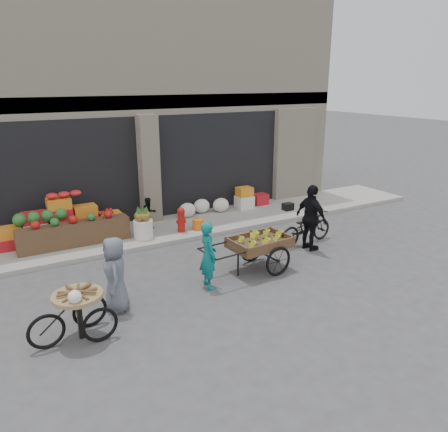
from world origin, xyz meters
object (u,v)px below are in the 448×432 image
orange_bucket (198,224)px  cyclist (311,218)px  pineapple_bin (143,229)px  fire_hydrant (181,219)px  banana_cart (258,241)px  vendor_woman (208,255)px  vendor_grey (115,274)px  seated_person (149,214)px  tricycle_cart (78,308)px  bicycle (306,227)px

orange_bucket → cyclist: bearing=-52.7°
pineapple_bin → orange_bucket: bearing=-3.6°
fire_hydrant → cyclist: 3.60m
fire_hydrant → banana_cart: 3.08m
vendor_woman → vendor_grey: vendor_grey is taller
seated_person → tricycle_cart: 5.36m
banana_cart → cyclist: 1.95m
pineapple_bin → banana_cart: 3.50m
tricycle_cart → bicycle: 6.48m
fire_hydrant → orange_bucket: (0.50, -0.05, -0.23)m
fire_hydrant → vendor_woman: bearing=-104.5°
orange_bucket → banana_cart: size_ratio=0.13×
orange_bucket → fire_hydrant: bearing=174.3°
tricycle_cart → cyclist: cyclist is taller
vendor_woman → cyclist: 3.34m
vendor_woman → bicycle: vendor_woman is taller
banana_cart → vendor_woman: size_ratio=1.64×
fire_hydrant → bicycle: bearing=-39.8°
pineapple_bin → fire_hydrant: bearing=-2.6°
pineapple_bin → tricycle_cart: bearing=-123.0°
fire_hydrant → tricycle_cart: tricycle_cart is taller
seated_person → vendor_grey: 4.38m
banana_cart → fire_hydrant: bearing=96.5°
pineapple_bin → bicycle: 4.39m
seated_person → bicycle: seated_person is taller
pineapple_bin → tricycle_cart: size_ratio=0.36×
seated_person → bicycle: 4.41m
fire_hydrant → orange_bucket: bearing=-5.7°
cyclist → tricycle_cart: bearing=97.0°
vendor_woman → tricycle_cart: 2.87m
orange_bucket → banana_cart: bearing=-88.9°
orange_bucket → vendor_grey: (-3.29, -3.15, 0.47)m
fire_hydrant → cyclist: size_ratio=0.41×
vendor_woman → seated_person: bearing=3.6°
banana_cart → bicycle: (2.10, 0.80, -0.26)m
cyclist → vendor_grey: bearing=91.9°
orange_bucket → bicycle: bearing=-45.1°
orange_bucket → cyclist: size_ratio=0.19×
orange_bucket → vendor_woman: (-1.33, -3.16, 0.46)m
vendor_grey → bicycle: size_ratio=0.86×
seated_person → tricycle_cart: (-2.92, -4.49, -0.02)m
pineapple_bin → bicycle: (3.75, -2.27, 0.08)m
fire_hydrant → banana_cart: (0.56, -3.02, 0.21)m
banana_cart → bicycle: size_ratio=1.39×
tricycle_cart → pineapple_bin: bearing=53.2°
fire_hydrant → orange_bucket: 0.55m
vendor_grey → bicycle: 5.54m
fire_hydrant → seated_person: seated_person is taller
vendor_woman → cyclist: (3.28, 0.60, 0.13)m
seated_person → cyclist: cyclist is taller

